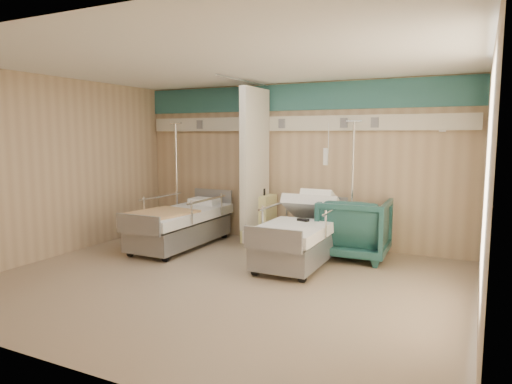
% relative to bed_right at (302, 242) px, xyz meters
% --- Properties ---
extents(ground, '(6.00, 5.00, 0.00)m').
position_rel_bed_right_xyz_m(ground, '(-0.60, -1.30, -0.32)').
color(ground, '#86745C').
rests_on(ground, ground).
extents(room_walls, '(6.04, 5.04, 2.82)m').
position_rel_bed_right_xyz_m(room_walls, '(-0.63, -1.05, 1.55)').
color(room_walls, tan).
rests_on(room_walls, ground).
extents(bed_right, '(1.00, 2.16, 0.63)m').
position_rel_bed_right_xyz_m(bed_right, '(0.00, 0.00, 0.00)').
color(bed_right, silver).
rests_on(bed_right, ground).
extents(bed_left, '(1.00, 2.16, 0.63)m').
position_rel_bed_right_xyz_m(bed_left, '(-2.20, 0.00, 0.00)').
color(bed_left, silver).
rests_on(bed_left, ground).
extents(bedside_cabinet, '(0.50, 0.48, 0.85)m').
position_rel_bed_right_xyz_m(bedside_cabinet, '(-1.15, 0.90, 0.11)').
color(bedside_cabinet, '#EBE693').
rests_on(bedside_cabinet, ground).
extents(visitor_armchair, '(1.04, 1.07, 0.94)m').
position_rel_bed_right_xyz_m(visitor_armchair, '(0.65, 0.60, 0.15)').
color(visitor_armchair, '#1B4542').
rests_on(visitor_armchair, ground).
extents(waffle_blanket, '(0.63, 0.58, 0.06)m').
position_rel_bed_right_xyz_m(waffle_blanket, '(0.67, 0.61, 0.66)').
color(waffle_blanket, silver).
rests_on(waffle_blanket, visitor_armchair).
extents(iv_stand_right, '(0.38, 0.38, 2.14)m').
position_rel_bed_right_xyz_m(iv_stand_right, '(0.50, 0.98, 0.12)').
color(iv_stand_right, silver).
rests_on(iv_stand_right, ground).
extents(iv_stand_left, '(0.38, 0.38, 2.14)m').
position_rel_bed_right_xyz_m(iv_stand_left, '(-2.83, 0.78, 0.12)').
color(iv_stand_left, silver).
rests_on(iv_stand_left, ground).
extents(call_remote, '(0.19, 0.11, 0.04)m').
position_rel_bed_right_xyz_m(call_remote, '(0.02, 0.00, 0.33)').
color(call_remote, black).
rests_on(call_remote, bed_right).
extents(tan_blanket, '(0.99, 1.17, 0.04)m').
position_rel_bed_right_xyz_m(tan_blanket, '(-2.27, -0.46, 0.33)').
color(tan_blanket, tan).
rests_on(tan_blanket, bed_left).
extents(toiletry_bag, '(0.25, 0.21, 0.12)m').
position_rel_bed_right_xyz_m(toiletry_bag, '(-1.14, 0.90, 0.60)').
color(toiletry_bag, black).
rests_on(toiletry_bag, bedside_cabinet).
extents(white_cup, '(0.09, 0.09, 0.12)m').
position_rel_bed_right_xyz_m(white_cup, '(-1.34, 0.92, 0.59)').
color(white_cup, white).
rests_on(white_cup, bedside_cabinet).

